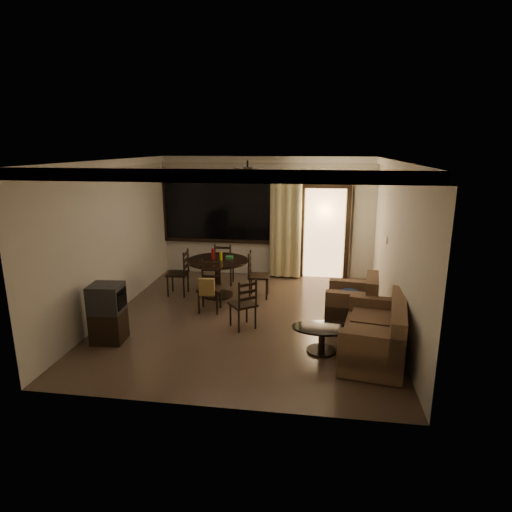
% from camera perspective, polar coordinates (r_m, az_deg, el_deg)
% --- Properties ---
extents(ground, '(5.50, 5.50, 0.00)m').
position_cam_1_polar(ground, '(7.84, -1.03, -8.27)').
color(ground, '#7F6651').
rests_on(ground, ground).
extents(room_shell, '(5.50, 6.70, 5.50)m').
position_cam_1_polar(room_shell, '(9.00, 4.50, 6.78)').
color(room_shell, beige).
rests_on(room_shell, ground).
extents(dining_table, '(1.24, 1.24, 0.99)m').
position_cam_1_polar(dining_table, '(8.81, -5.12, -1.52)').
color(dining_table, black).
rests_on(dining_table, ground).
extents(dining_chair_west, '(0.44, 0.44, 0.95)m').
position_cam_1_polar(dining_chair_west, '(9.09, -10.28, -3.35)').
color(dining_chair_west, black).
rests_on(dining_chair_west, ground).
extents(dining_chair_east, '(0.44, 0.44, 0.95)m').
position_cam_1_polar(dining_chair_east, '(8.79, 0.29, -3.74)').
color(dining_chair_east, black).
rests_on(dining_chair_east, ground).
extents(dining_chair_south, '(0.44, 0.50, 0.95)m').
position_cam_1_polar(dining_chair_south, '(8.10, -6.21, -5.28)').
color(dining_chair_south, black).
rests_on(dining_chair_south, ground).
extents(dining_chair_north, '(0.44, 0.44, 0.95)m').
position_cam_1_polar(dining_chair_north, '(9.64, -4.23, -2.11)').
color(dining_chair_north, black).
rests_on(dining_chair_north, ground).
extents(tv_cabinet, '(0.54, 0.49, 0.95)m').
position_cam_1_polar(tv_cabinet, '(7.20, -19.15, -7.18)').
color(tv_cabinet, black).
rests_on(tv_cabinet, ground).
extents(sofa, '(1.11, 1.73, 0.86)m').
position_cam_1_polar(sofa, '(6.61, 15.90, -10.15)').
color(sofa, '#40291D').
rests_on(sofa, ground).
extents(armchair, '(0.95, 0.95, 0.86)m').
position_cam_1_polar(armchair, '(7.71, 13.04, -6.24)').
color(armchair, '#40291D').
rests_on(armchair, ground).
extents(coffee_table, '(0.90, 0.54, 0.40)m').
position_cam_1_polar(coffee_table, '(6.63, 8.77, -10.41)').
color(coffee_table, black).
rests_on(coffee_table, ground).
extents(side_chair, '(0.55, 0.55, 0.89)m').
position_cam_1_polar(side_chair, '(7.36, -1.72, -7.62)').
color(side_chair, black).
rests_on(side_chair, ground).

